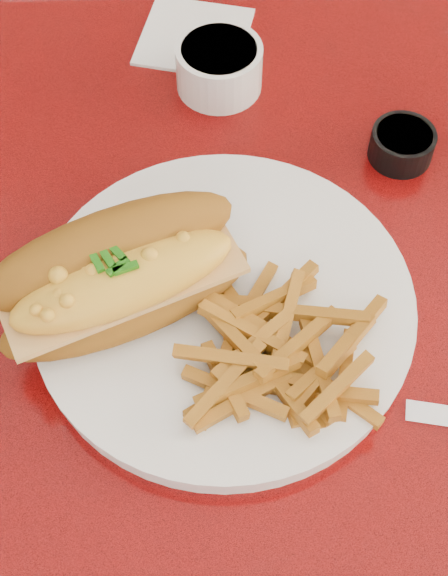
{
  "coord_description": "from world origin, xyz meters",
  "views": [
    {
      "loc": [
        -0.0,
        -0.35,
        1.33
      ],
      "look_at": [
        0.01,
        -0.02,
        0.81
      ],
      "focal_mm": 50.0,
      "sensor_mm": 36.0,
      "label": 1
    }
  ],
  "objects_px": {
    "sauce_cup_right": "(402,144)",
    "booth_bench_far": "(205,66)",
    "dinner_plate": "(224,307)",
    "gravy_ramekin": "(219,66)",
    "fork": "(252,363)",
    "mac_hoagie": "(120,276)",
    "diner_table": "(216,384)"
  },
  "relations": [
    {
      "from": "sauce_cup_right",
      "to": "booth_bench_far",
      "type": "bearing_deg",
      "value": 104.88
    },
    {
      "from": "dinner_plate",
      "to": "gravy_ramekin",
      "type": "xyz_separation_m",
      "value": [
        0.0,
        0.26,
        0.01
      ]
    },
    {
      "from": "dinner_plate",
      "to": "fork",
      "type": "relative_size",
      "value": 2.24
    },
    {
      "from": "mac_hoagie",
      "to": "sauce_cup_right",
      "type": "xyz_separation_m",
      "value": [
        0.25,
        0.16,
        -0.04
      ]
    },
    {
      "from": "diner_table",
      "to": "sauce_cup_right",
      "type": "xyz_separation_m",
      "value": [
        0.18,
        0.15,
        0.18
      ]
    },
    {
      "from": "dinner_plate",
      "to": "sauce_cup_right",
      "type": "bearing_deg",
      "value": 44.51
    },
    {
      "from": "booth_bench_far",
      "to": "gravy_ramekin",
      "type": "relative_size",
      "value": 13.24
    },
    {
      "from": "gravy_ramekin",
      "to": "sauce_cup_right",
      "type": "height_order",
      "value": "gravy_ramekin"
    },
    {
      "from": "gravy_ramekin",
      "to": "sauce_cup_right",
      "type": "xyz_separation_m",
      "value": [
        0.16,
        -0.1,
        -0.01
      ]
    },
    {
      "from": "fork",
      "to": "sauce_cup_right",
      "type": "relative_size",
      "value": 2.14
    },
    {
      "from": "mac_hoagie",
      "to": "fork",
      "type": "relative_size",
      "value": 1.45
    },
    {
      "from": "booth_bench_far",
      "to": "gravy_ramekin",
      "type": "bearing_deg",
      "value": -88.79
    },
    {
      "from": "diner_table",
      "to": "booth_bench_far",
      "type": "height_order",
      "value": "booth_bench_far"
    },
    {
      "from": "booth_bench_far",
      "to": "mac_hoagie",
      "type": "distance_m",
      "value": 0.99
    },
    {
      "from": "fork",
      "to": "gravy_ramekin",
      "type": "height_order",
      "value": "gravy_ramekin"
    },
    {
      "from": "gravy_ramekin",
      "to": "sauce_cup_right",
      "type": "distance_m",
      "value": 0.19
    },
    {
      "from": "diner_table",
      "to": "booth_bench_far",
      "type": "distance_m",
      "value": 0.87
    },
    {
      "from": "mac_hoagie",
      "to": "fork",
      "type": "bearing_deg",
      "value": -53.43
    },
    {
      "from": "gravy_ramekin",
      "to": "fork",
      "type": "bearing_deg",
      "value": -87.27
    },
    {
      "from": "booth_bench_far",
      "to": "fork",
      "type": "bearing_deg",
      "value": -88.24
    },
    {
      "from": "dinner_plate",
      "to": "mac_hoagie",
      "type": "distance_m",
      "value": 0.09
    },
    {
      "from": "booth_bench_far",
      "to": "fork",
      "type": "distance_m",
      "value": 1.02
    },
    {
      "from": "mac_hoagie",
      "to": "gravy_ramekin",
      "type": "xyz_separation_m",
      "value": [
        0.08,
        0.26,
        -0.03
      ]
    },
    {
      "from": "booth_bench_far",
      "to": "sauce_cup_right",
      "type": "xyz_separation_m",
      "value": [
        0.18,
        -0.66,
        0.5
      ]
    },
    {
      "from": "diner_table",
      "to": "gravy_ramekin",
      "type": "distance_m",
      "value": 0.31
    },
    {
      "from": "mac_hoagie",
      "to": "gravy_ramekin",
      "type": "relative_size",
      "value": 2.48
    },
    {
      "from": "dinner_plate",
      "to": "mac_hoagie",
      "type": "xyz_separation_m",
      "value": [
        -0.08,
        0.0,
        0.05
      ]
    },
    {
      "from": "diner_table",
      "to": "dinner_plate",
      "type": "distance_m",
      "value": 0.17
    },
    {
      "from": "booth_bench_far",
      "to": "fork",
      "type": "relative_size",
      "value": 7.76
    },
    {
      "from": "fork",
      "to": "sauce_cup_right",
      "type": "xyz_separation_m",
      "value": [
        0.15,
        0.22,
        -0.01
      ]
    },
    {
      "from": "mac_hoagie",
      "to": "sauce_cup_right",
      "type": "bearing_deg",
      "value": 10.37
    },
    {
      "from": "diner_table",
      "to": "gravy_ramekin",
      "type": "height_order",
      "value": "gravy_ramekin"
    }
  ]
}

